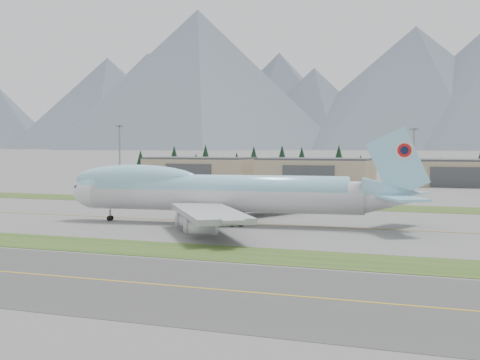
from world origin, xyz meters
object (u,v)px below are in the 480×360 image
at_px(hangar_center, 316,171).
at_px(service_vehicle_a, 265,185).
at_px(hangar_left, 200,169).
at_px(boeing_747_freighter, 220,192).
at_px(service_vehicle_b, 395,191).
at_px(hangar_right, 461,173).

height_order(hangar_center, service_vehicle_a, hangar_center).
xyz_separation_m(hangar_left, hangar_center, (55.00, 0.00, 0.00)).
bearing_deg(hangar_center, boeing_747_freighter, -83.00).
distance_m(boeing_747_freighter, service_vehicle_a, 137.17).
xyz_separation_m(boeing_747_freighter, service_vehicle_b, (19.98, 115.86, -6.67)).
bearing_deg(hangar_left, hangar_right, 0.00).
relative_size(boeing_747_freighter, service_vehicle_b, 21.24).
xyz_separation_m(boeing_747_freighter, hangar_left, (-73.82, 153.34, -1.28)).
bearing_deg(hangar_right, hangar_center, 180.00).
bearing_deg(hangar_left, hangar_center, 0.00).
relative_size(boeing_747_freighter, service_vehicle_a, 21.60).
distance_m(hangar_center, hangar_right, 60.00).
bearing_deg(service_vehicle_a, service_vehicle_b, -25.39).
height_order(hangar_right, service_vehicle_a, hangar_right).
bearing_deg(hangar_center, hangar_left, 180.00).
height_order(service_vehicle_a, service_vehicle_b, service_vehicle_a).
bearing_deg(hangar_right, service_vehicle_b, -119.50).
xyz_separation_m(hangar_center, service_vehicle_a, (-16.14, -20.86, -5.39)).
xyz_separation_m(hangar_left, hangar_right, (115.00, 0.00, 0.00)).
relative_size(hangar_right, service_vehicle_a, 13.47).
distance_m(boeing_747_freighter, hangar_left, 170.19).
distance_m(hangar_right, service_vehicle_a, 79.13).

